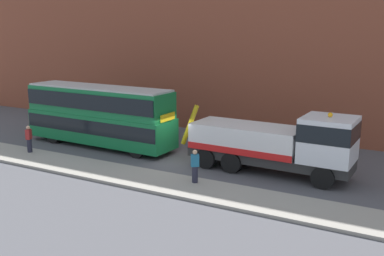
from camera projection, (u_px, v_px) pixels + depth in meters
The scene contains 7 objects.
ground_plane at pixel (181, 160), 27.00m from camera, with size 120.00×120.00×0.00m, color #4C4C51.
near_kerb at pixel (141, 178), 23.38m from camera, with size 60.00×2.80×0.15m, color gray.
building_facade at pixel (238, 25), 32.49m from camera, with size 60.00×1.50×16.00m.
recovery_tow_truck at pixel (277, 143), 24.03m from camera, with size 10.18×2.91×3.67m.
double_decker_bus at pixel (99, 114), 29.71m from camera, with size 11.11×2.89×4.06m.
pedestrian_onlooker at pixel (29, 139), 27.92m from camera, with size 0.40×0.47×1.71m.
pedestrian_bystander at pixel (195, 167), 22.39m from camera, with size 0.48×0.45×1.71m.
Camera 1 is at (13.02, -22.43, 7.77)m, focal length 41.58 mm.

